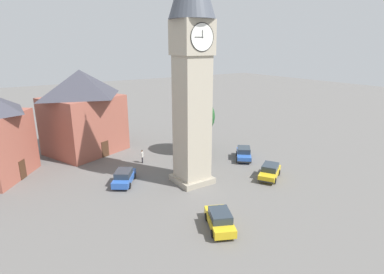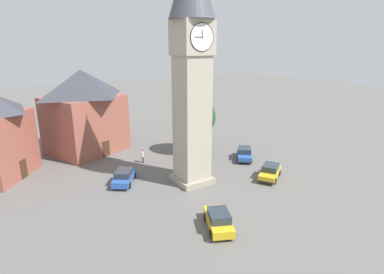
% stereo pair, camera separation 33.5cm
% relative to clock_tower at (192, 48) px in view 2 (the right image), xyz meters
% --- Properties ---
extents(ground_plane, '(200.00, 200.00, 0.00)m').
position_rel_clock_tower_xyz_m(ground_plane, '(-0.00, -0.00, -13.75)').
color(ground_plane, '#605E5B').
extents(clock_tower, '(4.44, 4.44, 23.46)m').
position_rel_clock_tower_xyz_m(clock_tower, '(0.00, 0.00, 0.00)').
color(clock_tower, gray).
rests_on(clock_tower, ground).
extents(car_blue_kerb, '(4.40, 3.61, 1.53)m').
position_rel_clock_tower_xyz_m(car_blue_kerb, '(-7.63, 3.93, -12.99)').
color(car_blue_kerb, gold).
rests_on(car_blue_kerb, ground).
extents(car_silver_kerb, '(3.75, 4.35, 1.53)m').
position_rel_clock_tower_xyz_m(car_silver_kerb, '(6.27, -3.47, -12.99)').
color(car_silver_kerb, '#2D5BB7').
rests_on(car_silver_kerb, ground).
extents(car_red_corner, '(3.95, 4.24, 1.53)m').
position_rel_clock_tower_xyz_m(car_red_corner, '(-9.29, -2.05, -12.99)').
color(car_red_corner, '#2D5BB7').
rests_on(car_red_corner, ground).
extents(car_white_side, '(3.27, 4.45, 1.53)m').
position_rel_clock_tower_xyz_m(car_white_side, '(3.08, 8.64, -12.99)').
color(car_white_side, gold).
rests_on(car_white_side, ground).
extents(pedestrian, '(0.38, 0.48, 1.69)m').
position_rel_clock_tower_xyz_m(pedestrian, '(2.10, -7.98, -12.74)').
color(pedestrian, black).
rests_on(pedestrian, ground).
extents(tree, '(5.01, 5.01, 7.56)m').
position_rel_clock_tower_xyz_m(tree, '(-5.54, -7.42, -8.71)').
color(tree, brown).
rests_on(tree, ground).
extents(building_shop_left, '(11.60, 10.94, 11.05)m').
position_rel_clock_tower_xyz_m(building_shop_left, '(6.61, -16.28, -8.11)').
color(building_shop_left, '#995142').
rests_on(building_shop_left, ground).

